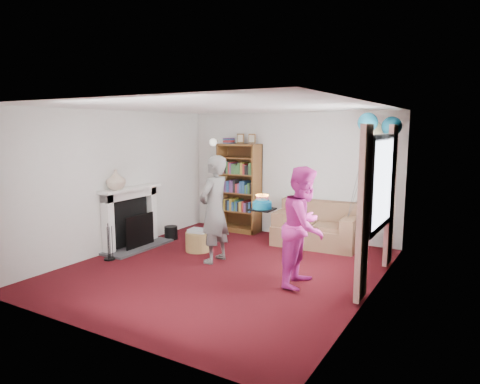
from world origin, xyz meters
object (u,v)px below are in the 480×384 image
Objects in this scene: sofa at (317,229)px; birthday_cake at (262,205)px; bookcase at (240,189)px; person_striped at (214,209)px; person_magenta at (304,226)px.

sofa is 4.64× the size of birthday_cake.
bookcase is 1.18× the size of person_striped.
bookcase is at bearing 126.51° from birthday_cake.
sofa is 0.88× the size of person_striped.
birthday_cake is (-0.62, -0.07, 0.25)m from person_magenta.
birthday_cake is at bearing -95.62° from sofa.
person_striped is 1.68m from person_magenta.
bookcase reaches higher than person_magenta.
bookcase is 2.95m from birthday_cake.
bookcase is 1.35× the size of sofa.
sofa is 2.19m from person_magenta.
birthday_cake is (1.04, -0.31, 0.21)m from person_striped.
bookcase is 3.30m from person_magenta.
person_striped is at bearing 79.83° from person_magenta.
sofa is (1.82, -0.24, -0.60)m from bookcase.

